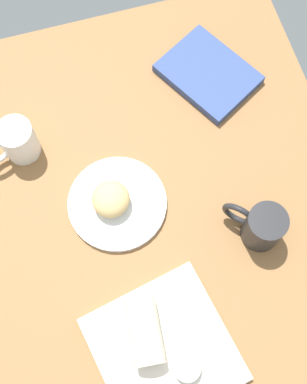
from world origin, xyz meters
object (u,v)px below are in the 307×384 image
(breakfast_wrap, at_px, (145,332))
(coffee_mug, at_px, (262,226))
(book_stack, at_px, (208,74))
(scone_pastry, at_px, (111,199))
(sauce_cup, at_px, (187,368))
(second_mug, at_px, (17,142))
(round_plate, at_px, (117,204))
(square_plate, at_px, (163,349))

(breakfast_wrap, relative_size, coffee_mug, 1.12)
(book_stack, distance_m, coffee_mug, 0.39)
(scone_pastry, height_order, book_stack, scone_pastry)
(scone_pastry, xyz_separation_m, sauce_cup, (-0.36, -0.05, -0.01))
(breakfast_wrap, bearing_deg, scone_pastry, 94.63)
(book_stack, relative_size, second_mug, 2.08)
(round_plate, distance_m, sauce_cup, 0.36)
(sauce_cup, xyz_separation_m, coffee_mug, (0.22, -0.22, 0.02))
(round_plate, xyz_separation_m, breakfast_wrap, (-0.27, 0.01, 0.04))
(breakfast_wrap, bearing_deg, coffee_mug, 30.80)
(round_plate, relative_size, book_stack, 0.81)
(scone_pastry, relative_size, second_mug, 0.65)
(book_stack, bearing_deg, sauce_cup, 158.33)
(scone_pastry, xyz_separation_m, square_plate, (-0.31, -0.02, -0.03))
(breakfast_wrap, bearing_deg, book_stack, 65.64)
(coffee_mug, bearing_deg, square_plate, 123.79)
(scone_pastry, bearing_deg, book_stack, -50.16)
(scone_pastry, xyz_separation_m, book_stack, (0.25, -0.29, -0.03))
(book_stack, bearing_deg, scone_pastry, 129.84)
(round_plate, distance_m, breakfast_wrap, 0.28)
(square_plate, bearing_deg, book_stack, -26.00)
(breakfast_wrap, bearing_deg, second_mug, 114.53)
(breakfast_wrap, relative_size, book_stack, 0.47)
(square_plate, distance_m, breakfast_wrap, 0.06)
(breakfast_wrap, height_order, book_stack, breakfast_wrap)
(square_plate, relative_size, breakfast_wrap, 2.06)
(sauce_cup, bearing_deg, scone_pastry, 8.52)
(book_stack, bearing_deg, round_plate, 131.23)
(coffee_mug, bearing_deg, book_stack, -2.63)
(scone_pastry, relative_size, coffee_mug, 0.74)
(book_stack, xyz_separation_m, second_mug, (-0.07, 0.45, 0.04))
(sauce_cup, bearing_deg, breakfast_wrap, 34.47)
(second_mug, bearing_deg, square_plate, -159.55)
(scone_pastry, bearing_deg, breakfast_wrap, 179.23)
(square_plate, height_order, book_stack, book_stack)
(coffee_mug, bearing_deg, scone_pastry, 62.71)
(round_plate, height_order, scone_pastry, scone_pastry)
(breakfast_wrap, distance_m, book_stack, 0.60)
(breakfast_wrap, xyz_separation_m, book_stack, (0.52, -0.30, -0.03))
(square_plate, bearing_deg, coffee_mug, -56.21)
(coffee_mug, bearing_deg, round_plate, 62.14)
(scone_pastry, xyz_separation_m, breakfast_wrap, (-0.28, 0.00, 0.01))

